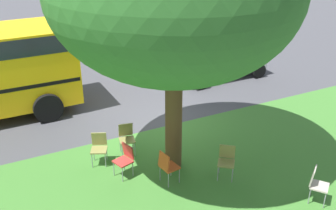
{
  "coord_description": "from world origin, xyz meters",
  "views": [
    {
      "loc": [
        5.05,
        10.5,
        6.14
      ],
      "look_at": [
        0.05,
        0.63,
        0.96
      ],
      "focal_mm": 43.39,
      "sensor_mm": 36.0,
      "label": 1
    }
  ],
  "objects_px": {
    "chair_1": "(317,183)",
    "chair_2": "(167,165)",
    "chair_6": "(227,159)",
    "chair_3": "(99,146)",
    "chair_0": "(125,158)",
    "chair_4": "(127,136)",
    "parked_car": "(220,57)"
  },
  "relations": [
    {
      "from": "chair_1",
      "to": "chair_2",
      "type": "xyz_separation_m",
      "value": [
        2.77,
        -2.21,
        0.0
      ]
    },
    {
      "from": "chair_2",
      "to": "chair_6",
      "type": "xyz_separation_m",
      "value": [
        -1.47,
        0.43,
        0.0
      ]
    },
    {
      "from": "chair_1",
      "to": "chair_3",
      "type": "xyz_separation_m",
      "value": [
        3.99,
        -3.87,
        0.0
      ]
    },
    {
      "from": "chair_0",
      "to": "chair_6",
      "type": "distance_m",
      "value": 2.59
    },
    {
      "from": "chair_0",
      "to": "chair_4",
      "type": "xyz_separation_m",
      "value": [
        -0.44,
        -1.02,
        0.0
      ]
    },
    {
      "from": "chair_4",
      "to": "chair_6",
      "type": "height_order",
      "value": "same"
    },
    {
      "from": "chair_2",
      "to": "parked_car",
      "type": "distance_m",
      "value": 7.82
    },
    {
      "from": "parked_car",
      "to": "chair_6",
      "type": "bearing_deg",
      "value": 57.84
    },
    {
      "from": "chair_1",
      "to": "chair_4",
      "type": "bearing_deg",
      "value": -51.98
    },
    {
      "from": "chair_0",
      "to": "parked_car",
      "type": "height_order",
      "value": "parked_car"
    },
    {
      "from": "chair_6",
      "to": "chair_2",
      "type": "bearing_deg",
      "value": -16.37
    },
    {
      "from": "chair_4",
      "to": "chair_3",
      "type": "bearing_deg",
      "value": 9.94
    },
    {
      "from": "chair_2",
      "to": "chair_3",
      "type": "height_order",
      "value": "same"
    },
    {
      "from": "chair_0",
      "to": "chair_1",
      "type": "distance_m",
      "value": 4.68
    },
    {
      "from": "chair_0",
      "to": "chair_6",
      "type": "bearing_deg",
      "value": 151.84
    },
    {
      "from": "chair_0",
      "to": "chair_2",
      "type": "xyz_separation_m",
      "value": [
        -0.82,
        0.79,
        0.0
      ]
    },
    {
      "from": "chair_1",
      "to": "chair_6",
      "type": "bearing_deg",
      "value": -53.83
    },
    {
      "from": "chair_0",
      "to": "chair_3",
      "type": "height_order",
      "value": "same"
    },
    {
      "from": "chair_6",
      "to": "chair_1",
      "type": "bearing_deg",
      "value": 126.17
    },
    {
      "from": "chair_1",
      "to": "parked_car",
      "type": "distance_m",
      "value": 8.33
    },
    {
      "from": "chair_0",
      "to": "chair_1",
      "type": "xyz_separation_m",
      "value": [
        -3.59,
        3.0,
        0.0
      ]
    },
    {
      "from": "chair_2",
      "to": "chair_4",
      "type": "bearing_deg",
      "value": -78.4
    },
    {
      "from": "chair_6",
      "to": "parked_car",
      "type": "height_order",
      "value": "parked_car"
    },
    {
      "from": "chair_2",
      "to": "parked_car",
      "type": "height_order",
      "value": "parked_car"
    },
    {
      "from": "chair_1",
      "to": "chair_2",
      "type": "distance_m",
      "value": 3.55
    },
    {
      "from": "chair_4",
      "to": "chair_2",
      "type": "bearing_deg",
      "value": 101.6
    },
    {
      "from": "chair_1",
      "to": "chair_6",
      "type": "relative_size",
      "value": 1.0
    },
    {
      "from": "chair_0",
      "to": "parked_car",
      "type": "distance_m",
      "value": 7.88
    },
    {
      "from": "chair_3",
      "to": "parked_car",
      "type": "relative_size",
      "value": 0.24
    },
    {
      "from": "chair_2",
      "to": "parked_car",
      "type": "relative_size",
      "value": 0.24
    },
    {
      "from": "chair_1",
      "to": "chair_4",
      "type": "height_order",
      "value": "same"
    },
    {
      "from": "chair_4",
      "to": "parked_car",
      "type": "height_order",
      "value": "parked_car"
    }
  ]
}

